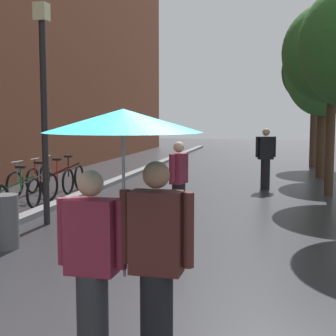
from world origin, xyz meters
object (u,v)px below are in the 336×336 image
(parked_bicycle_7, at_px, (62,176))
(street_lamp_post, at_px, (44,97))
(pedestrian_walking_far, at_px, (266,158))
(parked_bicycle_6, at_px, (50,180))
(street_tree_3, at_px, (324,71))
(pedestrian_walking_midground, at_px, (179,182))
(litter_bin, at_px, (4,222))
(couple_under_umbrella, at_px, (124,194))
(street_tree_4, at_px, (316,72))
(street_tree_2, at_px, (333,53))
(parked_bicycle_4, at_px, (13,191))
(parked_bicycle_5, at_px, (32,185))

(parked_bicycle_7, bearing_deg, street_lamp_post, -68.79)
(parked_bicycle_7, bearing_deg, pedestrian_walking_far, 11.60)
(parked_bicycle_6, xyz_separation_m, pedestrian_walking_far, (5.53, 2.10, 0.50))
(street_tree_3, relative_size, pedestrian_walking_midground, 3.20)
(parked_bicycle_6, relative_size, litter_bin, 1.28)
(couple_under_umbrella, xyz_separation_m, litter_bin, (-2.98, 3.19, -1.04))
(parked_bicycle_6, bearing_deg, pedestrian_walking_midground, -33.94)
(street_tree_4, relative_size, parked_bicycle_7, 4.63)
(street_tree_4, distance_m, parked_bicycle_7, 11.34)
(street_lamp_post, xyz_separation_m, pedestrian_walking_midground, (2.44, 0.68, -1.62))
(street_tree_3, distance_m, litter_bin, 12.09)
(couple_under_umbrella, bearing_deg, parked_bicycle_6, 119.50)
(street_tree_2, bearing_deg, couple_under_umbrella, -104.39)
(pedestrian_walking_midground, bearing_deg, street_tree_2, 52.25)
(parked_bicycle_4, relative_size, pedestrian_walking_far, 0.64)
(couple_under_umbrella, xyz_separation_m, street_lamp_post, (-3.12, 4.91, 0.96))
(parked_bicycle_4, distance_m, street_lamp_post, 2.91)
(street_tree_4, xyz_separation_m, couple_under_umbrella, (-2.58, -17.14, -2.34))
(parked_bicycle_6, height_order, pedestrian_walking_far, pedestrian_walking_far)
(parked_bicycle_4, xyz_separation_m, street_lamp_post, (1.52, -1.41, 2.05))
(parked_bicycle_4, height_order, pedestrian_walking_far, pedestrian_walking_far)
(parked_bicycle_4, xyz_separation_m, parked_bicycle_6, (-0.05, 1.97, 0.00))
(parked_bicycle_4, relative_size, couple_under_umbrella, 0.52)
(street_tree_4, relative_size, couple_under_umbrella, 2.44)
(pedestrian_walking_midground, bearing_deg, couple_under_umbrella, -83.04)
(parked_bicycle_7, xyz_separation_m, pedestrian_walking_far, (5.64, 1.16, 0.50))
(street_tree_2, bearing_deg, street_tree_3, 88.57)
(parked_bicycle_6, distance_m, pedestrian_walking_midground, 4.85)
(street_tree_2, xyz_separation_m, pedestrian_walking_midground, (-3.17, -4.09, -2.85))
(street_tree_3, bearing_deg, pedestrian_walking_far, -119.47)
(street_tree_4, xyz_separation_m, street_lamp_post, (-5.70, -12.22, -1.38))
(parked_bicycle_4, bearing_deg, pedestrian_walking_far, 36.55)
(street_tree_3, xyz_separation_m, parked_bicycle_4, (-7.22, -7.14, -3.14))
(street_tree_4, relative_size, pedestrian_walking_far, 3.02)
(parked_bicycle_5, height_order, pedestrian_walking_midground, pedestrian_walking_midground)
(street_tree_3, bearing_deg, parked_bicycle_7, -150.15)
(parked_bicycle_4, distance_m, pedestrian_walking_midground, 4.05)
(parked_bicycle_7, height_order, pedestrian_walking_far, pedestrian_walking_far)
(street_tree_4, height_order, pedestrian_walking_midground, street_tree_4)
(litter_bin, bearing_deg, pedestrian_walking_far, 62.09)
(pedestrian_walking_far, bearing_deg, street_tree_3, 60.53)
(parked_bicycle_4, xyz_separation_m, parked_bicycle_5, (-0.09, 1.06, 0.00))
(pedestrian_walking_far, bearing_deg, litter_bin, -117.91)
(street_tree_2, relative_size, parked_bicycle_7, 4.42)
(street_tree_4, xyz_separation_m, parked_bicycle_6, (-7.27, -8.85, -3.43))
(litter_bin, bearing_deg, parked_bicycle_5, 112.70)
(couple_under_umbrella, height_order, street_lamp_post, street_lamp_post)
(pedestrian_walking_midground, bearing_deg, parked_bicycle_6, 146.06)
(street_tree_2, height_order, parked_bicycle_5, street_tree_2)
(parked_bicycle_4, height_order, couple_under_umbrella, couple_under_umbrella)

